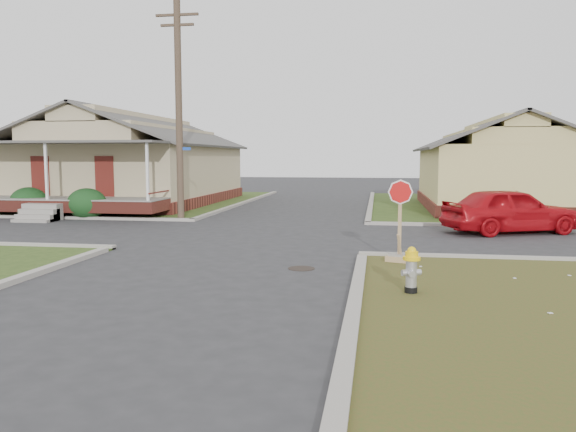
# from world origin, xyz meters

# --- Properties ---
(ground) EXTENTS (120.00, 120.00, 0.00)m
(ground) POSITION_xyz_m (0.00, 0.00, 0.00)
(ground) COLOR #2A2A2D
(ground) RESTS_ON ground
(verge_far_left) EXTENTS (19.00, 19.00, 0.05)m
(verge_far_left) POSITION_xyz_m (-13.00, 18.00, 0.03)
(verge_far_left) COLOR #2D4217
(verge_far_left) RESTS_ON ground
(curbs) EXTENTS (80.00, 40.00, 0.12)m
(curbs) POSITION_xyz_m (0.00, 5.00, 0.00)
(curbs) COLOR #9C968D
(curbs) RESTS_ON ground
(manhole) EXTENTS (0.64, 0.64, 0.01)m
(manhole) POSITION_xyz_m (2.20, -0.50, 0.01)
(manhole) COLOR black
(manhole) RESTS_ON ground
(corner_house) EXTENTS (10.10, 15.50, 5.30)m
(corner_house) POSITION_xyz_m (-10.00, 16.68, 2.28)
(corner_house) COLOR maroon
(corner_house) RESTS_ON ground
(side_house_yellow) EXTENTS (7.60, 11.60, 4.70)m
(side_house_yellow) POSITION_xyz_m (10.00, 16.50, 2.19)
(side_house_yellow) COLOR maroon
(side_house_yellow) RESTS_ON ground
(utility_pole) EXTENTS (1.80, 0.28, 9.00)m
(utility_pole) POSITION_xyz_m (-4.20, 8.90, 4.66)
(utility_pole) COLOR #3E2F24
(utility_pole) RESTS_ON ground
(fire_hydrant) EXTENTS (0.33, 0.33, 0.90)m
(fire_hydrant) POSITION_xyz_m (4.64, -2.71, 0.54)
(fire_hydrant) COLOR black
(fire_hydrant) RESTS_ON ground
(stop_sign) EXTENTS (0.58, 0.57, 2.05)m
(stop_sign) POSITION_xyz_m (4.53, 0.62, 0.49)
(stop_sign) COLOR tan
(stop_sign) RESTS_ON ground
(red_sedan) EXTENTS (5.07, 3.44, 1.60)m
(red_sedan) POSITION_xyz_m (8.56, 6.94, 0.80)
(red_sedan) COLOR #B50C14
(red_sedan) RESTS_ON ground
(hedge_left) EXTENTS (1.57, 1.29, 1.20)m
(hedge_left) POSITION_xyz_m (-11.56, 9.45, 0.65)
(hedge_left) COLOR #163C19
(hedge_left) RESTS_ON verge_far_left
(hedge_right) EXTENTS (1.58, 1.30, 1.21)m
(hedge_right) POSITION_xyz_m (-8.41, 8.84, 0.65)
(hedge_right) COLOR #163C19
(hedge_right) RESTS_ON verge_far_left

